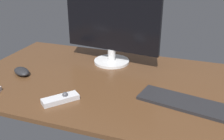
# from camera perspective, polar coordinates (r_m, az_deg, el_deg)

# --- Properties ---
(desk) EXTENTS (1.40, 0.84, 0.02)m
(desk) POSITION_cam_1_polar(r_m,az_deg,el_deg) (1.35, -0.87, -2.53)
(desk) COLOR #4C301C
(desk) RESTS_ON ground
(monitor) EXTENTS (0.55, 0.20, 0.41)m
(monitor) POSITION_cam_1_polar(r_m,az_deg,el_deg) (1.49, -0.07, 9.18)
(monitor) COLOR silver
(monitor) RESTS_ON desk
(keyboard) EXTENTS (0.45, 0.21, 0.01)m
(keyboard) POSITION_cam_1_polar(r_m,az_deg,el_deg) (1.17, 16.23, -7.00)
(keyboard) COLOR black
(keyboard) RESTS_ON desk
(computer_mouse) EXTENTS (0.13, 0.11, 0.04)m
(computer_mouse) POSITION_cam_1_polar(r_m,az_deg,el_deg) (1.47, -18.73, -0.29)
(computer_mouse) COLOR black
(computer_mouse) RESTS_ON desk
(media_remote) EXTENTS (0.14, 0.15, 0.04)m
(media_remote) POSITION_cam_1_polar(r_m,az_deg,el_deg) (1.17, -10.89, -6.05)
(media_remote) COLOR #B7B7BC
(media_remote) RESTS_ON desk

